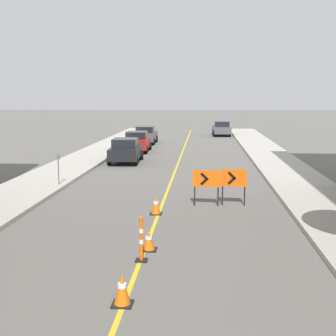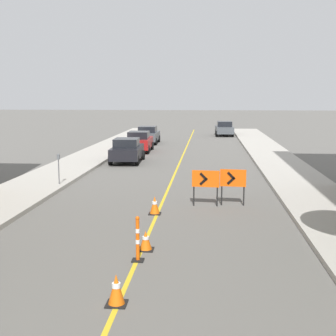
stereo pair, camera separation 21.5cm
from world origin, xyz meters
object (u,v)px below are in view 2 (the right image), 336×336
Objects in this scene: traffic_cone_farthest at (155,205)px; delineator_post_rear at (138,242)px; traffic_cone_fifth at (146,241)px; arrow_barricade_secondary at (233,180)px; parked_car_curb_near at (127,150)px; parked_car_curb_mid at (139,141)px; parked_car_curb_far at (148,135)px; arrow_barricade_primary at (206,181)px; traffic_cone_fourth at (116,290)px; parked_car_opposite_side at (224,128)px; parking_meter_far_curb at (58,163)px.

traffic_cone_farthest is 0.56× the size of delineator_post_rear.
arrow_barricade_secondary reaches higher than traffic_cone_fifth.
traffic_cone_farthest is at bearing -78.34° from parked_car_curb_near.
parked_car_curb_mid is 6.29m from parked_car_curb_far.
traffic_cone_farthest is at bearing -136.64° from arrow_barricade_primary.
parked_car_opposite_side is at bearing 85.14° from traffic_cone_fourth.
parked_car_opposite_side is at bearing 92.51° from arrow_barricade_primary.
parking_meter_far_curb is at bearing 118.61° from delineator_post_rear.
delineator_post_rear is at bearing -107.33° from arrow_barricade_secondary.
parked_car_opposite_side is at bearing 50.89° from parked_car_curb_far.
parking_meter_far_curb reaches higher than traffic_cone_fourth.
parked_car_curb_far is (-0.12, 6.29, 0.00)m from parked_car_curb_mid.
parked_car_curb_mid is at bearing 97.45° from traffic_cone_fourth.
arrow_barricade_secondary is at bearing 66.97° from delineator_post_rear.
delineator_post_rear is at bearing -83.58° from parked_car_curb_far.
arrow_barricade_primary is 1.10m from arrow_barricade_secondary.
parked_car_curb_mid is (-6.39, 17.70, -0.24)m from arrow_barricade_secondary.
parked_car_curb_mid reaches higher than arrow_barricade_primary.
parking_meter_far_curb is (-6.95, 3.16, 0.17)m from arrow_barricade_primary.
parking_meter_far_curb is at bearing 121.48° from traffic_cone_fifth.
parked_car_curb_near and parked_car_curb_far have the same top height.
parked_car_curb_far reaches higher than arrow_barricade_primary.
arrow_barricade_primary is at bearing 37.74° from traffic_cone_farthest.
parked_car_curb_near is 22.45m from parked_car_opposite_side.
traffic_cone_farthest is at bearing -81.46° from parked_car_curb_mid.
parked_car_opposite_side is 2.99× the size of parking_meter_far_curb.
delineator_post_rear is 24.58m from parked_car_curb_mid.
delineator_post_rear is 39.81m from parked_car_opposite_side.
parking_meter_far_curb reaches higher than arrow_barricade_primary.
parked_car_curb_near reaches higher than traffic_cone_fourth.
parked_car_curb_far is 11.58m from parked_car_opposite_side.
delineator_post_rear is 18.66m from parked_car_curb_near.
traffic_cone_farthest reaches higher than traffic_cone_fifth.
traffic_cone_fifth is 38.91m from parked_car_opposite_side.
traffic_cone_fourth is at bearing -91.16° from delineator_post_rear.
delineator_post_rear is (-0.09, -0.90, 0.25)m from traffic_cone_fifth.
traffic_cone_farthest is 0.15× the size of parked_car_curb_near.
parked_car_curb_near is at bearing 104.11° from traffic_cone_farthest.
parked_car_curb_far is at bearing 108.26° from arrow_barricade_primary.
traffic_cone_fifth is at bearing -80.88° from parked_car_curb_near.
delineator_post_rear is at bearing -99.50° from arrow_barricade_primary.
arrow_barricade_primary is (1.79, 9.04, 0.70)m from traffic_cone_fourth.
parking_meter_far_curb is (-8.03, 2.96, 0.16)m from arrow_barricade_secondary.
parked_car_curb_mid reaches higher than arrow_barricade_secondary.
parked_car_curb_near is (-3.43, 20.95, 0.47)m from traffic_cone_fourth.
parked_car_curb_near is 8.94m from parking_meter_far_curb.
traffic_cone_fourth is 0.15× the size of parked_car_curb_near.
parked_car_curb_mid reaches higher than traffic_cone_fourth.
traffic_cone_fourth is at bearing -97.00° from parked_car_opposite_side.
parked_car_curb_near is 3.00× the size of parking_meter_far_curb.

